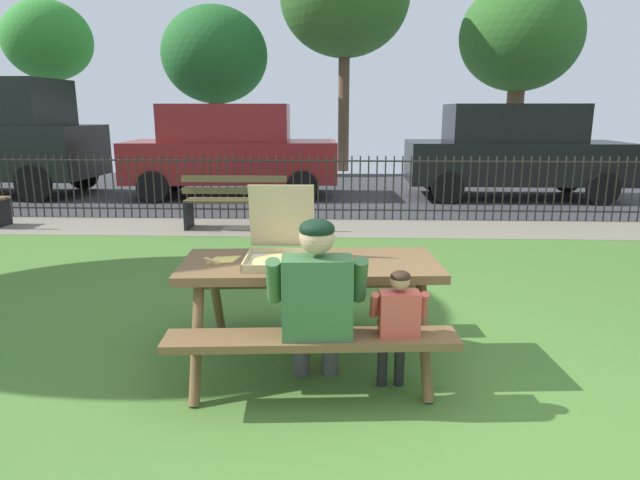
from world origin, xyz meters
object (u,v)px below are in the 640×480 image
(pizza_box_open, at_px, (280,247))
(child_at_table, at_px, (397,321))
(park_bench_center, at_px, (236,203))
(picnic_table_foreground, at_px, (310,285))
(parked_car_right, at_px, (513,150))
(pizza_slice_on_table, at_px, (221,259))
(far_tree_midleft, at_px, (215,57))
(parked_car_center, at_px, (231,149))
(far_tree_left, at_px, (48,43))
(far_tree_midright, at_px, (520,37))
(adult_at_table, at_px, (317,300))

(pizza_box_open, distance_m, child_at_table, 0.98)
(pizza_box_open, xyz_separation_m, park_bench_center, (-1.21, 4.61, -0.45))
(picnic_table_foreground, height_order, parked_car_right, parked_car_right)
(child_at_table, height_order, park_bench_center, child_at_table)
(pizza_slice_on_table, height_order, far_tree_midleft, far_tree_midleft)
(park_bench_center, height_order, parked_car_center, parked_car_center)
(park_bench_center, xyz_separation_m, far_tree_midleft, (-2.17, 8.58, 2.96))
(pizza_slice_on_table, distance_m, far_tree_midleft, 13.76)
(picnic_table_foreground, distance_m, far_tree_left, 16.07)
(parked_car_center, xyz_separation_m, far_tree_midright, (7.49, 5.23, 2.87))
(adult_at_table, height_order, far_tree_midright, far_tree_midright)
(parked_car_right, xyz_separation_m, far_tree_midleft, (-7.38, 5.23, 2.37))
(adult_at_table, relative_size, parked_car_center, 0.27)
(pizza_box_open, height_order, parked_car_right, parked_car_right)
(adult_at_table, height_order, parked_car_center, parked_car_center)
(picnic_table_foreground, height_order, far_tree_midleft, far_tree_midleft)
(child_at_table, distance_m, parked_car_center, 8.89)
(park_bench_center, bearing_deg, adult_at_table, -73.79)
(parked_car_center, height_order, far_tree_midleft, far_tree_midleft)
(picnic_table_foreground, relative_size, pizza_box_open, 3.54)
(pizza_slice_on_table, height_order, far_tree_midright, far_tree_midright)
(pizza_slice_on_table, bearing_deg, parked_car_center, 100.75)
(picnic_table_foreground, xyz_separation_m, pizza_box_open, (-0.21, -0.00, 0.27))
(pizza_box_open, height_order, far_tree_midleft, far_tree_midleft)
(child_at_table, xyz_separation_m, park_bench_center, (-1.98, 5.10, -0.11))
(pizza_box_open, relative_size, pizza_slice_on_table, 1.96)
(adult_at_table, xyz_separation_m, far_tree_midright, (5.28, 13.69, 3.22))
(child_at_table, relative_size, parked_car_right, 0.20)
(adult_at_table, distance_m, far_tree_left, 16.51)
(adult_at_table, bearing_deg, picnic_table_foreground, 97.86)
(adult_at_table, xyz_separation_m, parked_car_right, (3.72, 8.46, 0.35))
(park_bench_center, distance_m, far_tree_left, 11.70)
(pizza_slice_on_table, bearing_deg, far_tree_midright, 65.61)
(pizza_box_open, xyz_separation_m, parked_car_center, (-1.93, 7.96, 0.14))
(pizza_box_open, distance_m, far_tree_left, 15.91)
(parked_car_center, relative_size, far_tree_midleft, 0.93)
(parked_car_right, bearing_deg, picnic_table_foreground, -115.47)
(parked_car_center, bearing_deg, parked_car_right, 0.02)
(child_at_table, relative_size, far_tree_midright, 0.16)
(parked_car_center, bearing_deg, picnic_table_foreground, -74.94)
(picnic_table_foreground, xyz_separation_m, parked_car_center, (-2.14, 7.96, 0.41))
(picnic_table_foreground, height_order, park_bench_center, park_bench_center)
(park_bench_center, bearing_deg, parked_car_right, 32.80)
(parked_car_right, distance_m, far_tree_midleft, 9.35)
(far_tree_left, distance_m, far_tree_midleft, 5.04)
(far_tree_midleft, height_order, far_tree_midright, far_tree_midright)
(pizza_box_open, bearing_deg, far_tree_midleft, 104.37)
(far_tree_midleft, relative_size, far_tree_midright, 0.88)
(pizza_slice_on_table, xyz_separation_m, park_bench_center, (-0.78, 4.60, -0.36))
(pizza_slice_on_table, relative_size, far_tree_midleft, 0.06)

